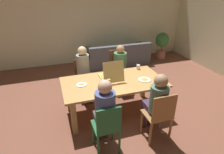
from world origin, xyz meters
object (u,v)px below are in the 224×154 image
person_0 (84,70)px  couch (118,56)px  chair_3 (160,115)px  plate_0 (145,80)px  person_1 (121,65)px  pizza_box_0 (110,76)px  potted_plant (162,43)px  drinking_glass_0 (109,82)px  drinking_glass_1 (138,67)px  person_3 (156,100)px  dining_table (114,86)px  plate_1 (82,85)px  person_2 (104,110)px  drinking_glass_2 (109,90)px  chair_2 (107,127)px  chair_1 (119,68)px  chair_0 (83,76)px

person_0 → couch: 2.34m
chair_3 → plate_0: 0.89m
person_1 → pizza_box_0: person_1 is taller
person_1 → potted_plant: (2.23, 1.79, -0.14)m
drinking_glass_0 → person_0: bearing=108.3°
chair_3 → drinking_glass_1: (0.25, 1.39, 0.27)m
person_3 → dining_table: bearing=118.7°
plate_1 → dining_table: bearing=-4.3°
chair_3 → potted_plant: (2.23, 3.59, 0.03)m
plate_0 → plate_1: 1.24m
person_0 → person_2: size_ratio=0.98×
person_0 → drinking_glass_2: (0.22, -1.19, 0.08)m
chair_2 → potted_plant: bearing=48.9°
chair_1 → person_1: size_ratio=0.86×
chair_0 → chair_1: 0.91m
drinking_glass_0 → person_3: bearing=-49.7°
person_2 → potted_plant: person_2 is taller
person_1 → chair_3: (0.00, -1.80, -0.17)m
chair_0 → chair_1: chair_1 is taller
chair_2 → pizza_box_0: bearing=69.7°
chair_0 → plate_1: (-0.18, -0.88, 0.24)m
person_1 → chair_2: (-0.90, -1.81, -0.17)m
person_2 → drinking_glass_0: 0.79m
drinking_glass_0 → person_2: bearing=-112.0°
chair_2 → potted_plant: 4.77m
chair_1 → plate_0: chair_1 is taller
dining_table → drinking_glass_2: size_ratio=14.98×
pizza_box_0 → drinking_glass_1: size_ratio=4.98×
chair_3 → person_3: bearing=90.0°
dining_table → chair_0: chair_0 is taller
plate_0 → drinking_glass_0: bearing=179.4°
chair_0 → potted_plant: 3.56m
drinking_glass_1 → drinking_glass_0: bearing=-148.4°
dining_table → drinking_glass_0: size_ratio=14.95×
person_2 → chair_3: size_ratio=1.35×
chair_1 → drinking_glass_2: 1.58m
chair_0 → chair_3: size_ratio=0.93×
plate_1 → potted_plant: size_ratio=0.22×
plate_0 → potted_plant: bearing=52.6°
drinking_glass_0 → plate_1: bearing=159.9°
drinking_glass_2 → dining_table: bearing=62.0°
person_0 → drinking_glass_0: size_ratio=9.29×
drinking_glass_1 → drinking_glass_2: size_ratio=0.76×
chair_2 → plate_0: 1.37m
plate_1 → drinking_glass_1: drinking_glass_1 is taller
potted_plant → chair_1: bearing=-143.9°
chair_3 → plate_1: (-1.08, 1.03, 0.22)m
person_3 → drinking_glass_1: bearing=78.6°
person_1 → couch: person_1 is taller
chair_3 → drinking_glass_0: chair_3 is taller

